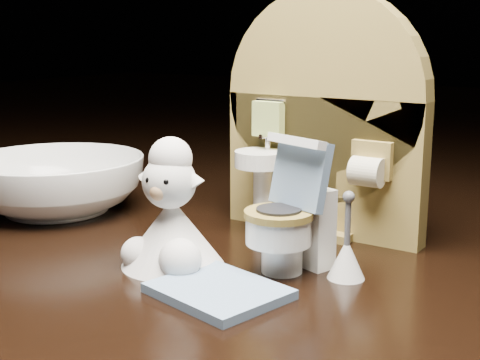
{
  "coord_description": "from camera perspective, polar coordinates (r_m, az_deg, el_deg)",
  "views": [
    {
      "loc": [
        0.18,
        -0.3,
        0.12
      ],
      "look_at": [
        -0.01,
        -0.01,
        0.05
      ],
      "focal_mm": 50.0,
      "sensor_mm": 36.0,
      "label": 1
    }
  ],
  "objects": [
    {
      "name": "backdrop_panel",
      "position": [
        0.41,
        7.03,
        4.36
      ],
      "size": [
        0.13,
        0.05,
        0.15
      ],
      "color": "olive",
      "rests_on": "ground"
    },
    {
      "name": "toy_toilet",
      "position": [
        0.35,
        4.47,
        -3.57
      ],
      "size": [
        0.04,
        0.05,
        0.07
      ],
      "rotation": [
        0.0,
        0.0,
        -0.32
      ],
      "color": "white",
      "rests_on": "ground"
    },
    {
      "name": "bath_mat",
      "position": [
        0.33,
        -1.84,
        -9.45
      ],
      "size": [
        0.07,
        0.06,
        0.0
      ],
      "primitive_type": "cube",
      "rotation": [
        0.0,
        0.0,
        -0.22
      ],
      "color": "#6A87A8",
      "rests_on": "ground"
    },
    {
      "name": "toilet_brush",
      "position": [
        0.35,
        9.08,
        -6.4
      ],
      "size": [
        0.02,
        0.02,
        0.05
      ],
      "color": "white",
      "rests_on": "ground"
    },
    {
      "name": "plush_lamb",
      "position": [
        0.36,
        -5.93,
        -3.54
      ],
      "size": [
        0.06,
        0.06,
        0.07
      ],
      "rotation": [
        0.0,
        0.0,
        0.16
      ],
      "color": "silver",
      "rests_on": "ground"
    },
    {
      "name": "ceramic_bowl",
      "position": [
        0.49,
        -15.44,
        -0.34
      ],
      "size": [
        0.15,
        0.15,
        0.04
      ],
      "primitive_type": "imported",
      "rotation": [
        0.0,
        0.0,
        -0.22
      ],
      "color": "white",
      "rests_on": "ground"
    }
  ]
}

